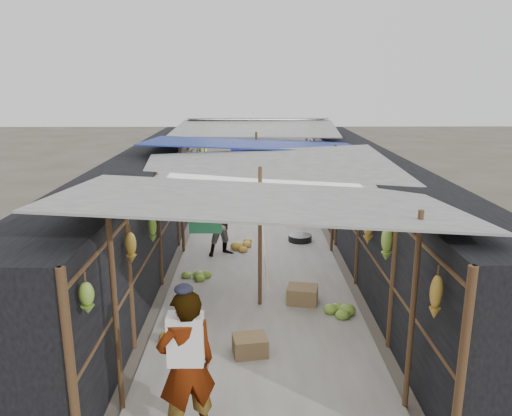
{
  "coord_description": "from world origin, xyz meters",
  "views": [
    {
      "loc": [
        -0.16,
        -5.52,
        4.05
      ],
      "look_at": [
        -0.05,
        5.39,
        1.25
      ],
      "focal_mm": 35.0,
      "sensor_mm": 36.0,
      "label": 1
    }
  ],
  "objects_px": {
    "vendor_elderly": "(187,366)",
    "shopper_blue": "(224,223)",
    "crate_near": "(250,346)",
    "vendor_seated": "(305,187)",
    "black_basin": "(300,238)"
  },
  "relations": [
    {
      "from": "vendor_elderly",
      "to": "crate_near",
      "type": "bearing_deg",
      "value": -135.05
    },
    {
      "from": "crate_near",
      "to": "black_basin",
      "type": "height_order",
      "value": "crate_near"
    },
    {
      "from": "crate_near",
      "to": "vendor_seated",
      "type": "height_order",
      "value": "vendor_seated"
    },
    {
      "from": "shopper_blue",
      "to": "vendor_seated",
      "type": "height_order",
      "value": "shopper_blue"
    },
    {
      "from": "crate_near",
      "to": "vendor_elderly",
      "type": "bearing_deg",
      "value": -121.32
    },
    {
      "from": "vendor_seated",
      "to": "crate_near",
      "type": "bearing_deg",
      "value": -17.62
    },
    {
      "from": "black_basin",
      "to": "shopper_blue",
      "type": "xyz_separation_m",
      "value": [
        -1.9,
        -1.0,
        0.7
      ]
    },
    {
      "from": "vendor_elderly",
      "to": "vendor_seated",
      "type": "distance_m",
      "value": 11.9
    },
    {
      "from": "vendor_elderly",
      "to": "shopper_blue",
      "type": "height_order",
      "value": "vendor_elderly"
    },
    {
      "from": "vendor_elderly",
      "to": "shopper_blue",
      "type": "bearing_deg",
      "value": -113.93
    },
    {
      "from": "black_basin",
      "to": "shopper_blue",
      "type": "height_order",
      "value": "shopper_blue"
    },
    {
      "from": "crate_near",
      "to": "vendor_seated",
      "type": "bearing_deg",
      "value": 69.87
    },
    {
      "from": "black_basin",
      "to": "vendor_seated",
      "type": "relative_size",
      "value": 0.59
    },
    {
      "from": "crate_near",
      "to": "vendor_seated",
      "type": "relative_size",
      "value": 0.49
    },
    {
      "from": "vendor_elderly",
      "to": "shopper_blue",
      "type": "xyz_separation_m",
      "value": [
        0.1,
        6.25,
        -0.13
      ]
    }
  ]
}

